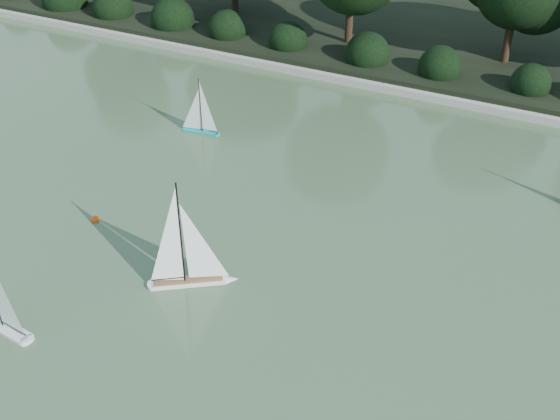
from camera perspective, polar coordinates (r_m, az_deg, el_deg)
name	(u,v)px	position (r m, az deg, el deg)	size (l,w,h in m)	color
ground	(242,346)	(9.78, -3.12, -10.94)	(80.00, 80.00, 0.00)	#35472A
pond_coping	(436,97)	(16.81, 12.54, 8.97)	(40.00, 0.35, 0.18)	gray
far_bank	(479,41)	(20.43, 15.87, 13.09)	(40.00, 8.00, 0.30)	black
shrub_hedge	(449,69)	(17.48, 13.55, 11.09)	(29.10, 1.10, 1.10)	black
sailboat_white_b	(194,267)	(10.67, -6.97, -4.66)	(1.24, 0.95, 1.91)	silver
sailboat_teal	(197,123)	(15.03, -6.74, 7.03)	(0.97, 0.27, 1.32)	#0A978D
race_buoy	(95,220)	(12.55, -14.79, -0.82)	(0.17, 0.17, 0.17)	#DA480B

